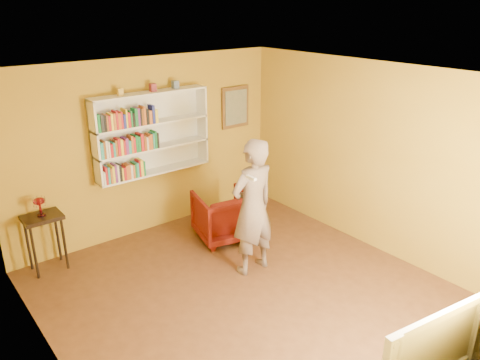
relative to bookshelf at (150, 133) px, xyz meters
name	(u,v)px	position (x,y,z in m)	size (l,w,h in m)	color
room_shell	(253,224)	(0.00, -2.41, -0.58)	(5.30, 5.80, 2.88)	#4C2D18
bookshelf	(150,133)	(0.00, 0.00, 0.00)	(1.80, 0.29, 1.23)	white
books_row_lower	(123,172)	(-0.54, -0.11, -0.46)	(0.65, 0.18, 0.26)	silver
books_row_middle	(129,145)	(-0.41, -0.11, -0.08)	(0.90, 0.19, 0.26)	teal
books_row_upper	(126,119)	(-0.41, -0.11, 0.30)	(0.91, 0.19, 0.27)	#197137
ornament_left	(120,92)	(-0.45, -0.06, 0.67)	(0.07, 0.07, 0.10)	gold
ornament_centre	(153,87)	(0.06, -0.06, 0.68)	(0.08, 0.08, 0.11)	maroon
ornament_right	(175,85)	(0.43, -0.06, 0.68)	(0.09, 0.09, 0.12)	slate
framed_painting	(235,107)	(1.65, 0.05, 0.16)	(0.55, 0.05, 0.70)	brown
console_table	(43,225)	(-1.75, -0.16, -0.93)	(0.49, 0.37, 0.80)	black
ruby_lustre	(39,203)	(-1.75, -0.16, -0.61)	(0.16, 0.16, 0.26)	maroon
armchair	(223,216)	(0.66, -0.92, -1.22)	(0.79, 0.82, 0.74)	#4D0605
person	(253,207)	(0.42, -1.89, -0.67)	(0.68, 0.44, 1.86)	brown
game_remote	(251,178)	(0.08, -2.27, -0.06)	(0.04, 0.15, 0.04)	white
television	(424,340)	(-0.07, -4.66, -0.71)	(1.18, 0.15, 0.68)	black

